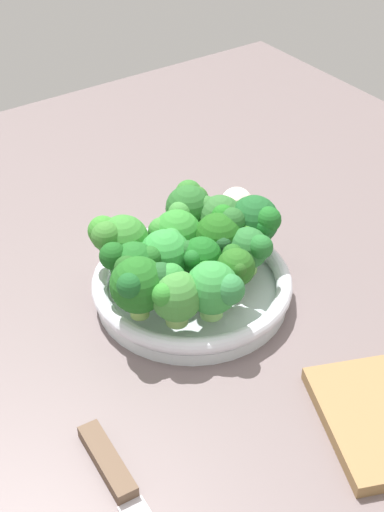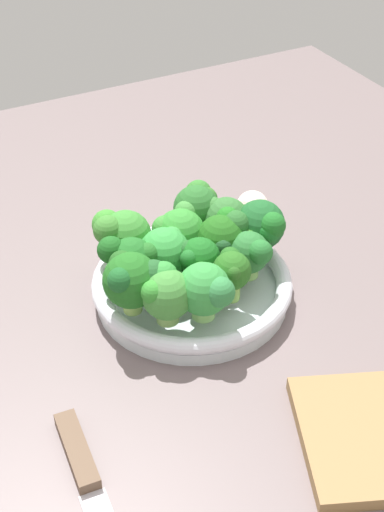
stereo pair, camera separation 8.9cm
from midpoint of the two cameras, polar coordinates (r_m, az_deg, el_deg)
The scene contains 18 objects.
ground_plane at distance 91.61cm, azimuth -3.73°, elevation -5.36°, with size 130.00×130.00×2.50cm, color #6E5F5F.
bowl at distance 92.10cm, azimuth -2.77°, elevation -2.47°, with size 25.01×25.01×3.64cm.
broccoli_floret_0 at distance 86.31cm, azimuth -7.55°, elevation -0.77°, with size 6.75×5.77×7.29cm.
broccoli_floret_1 at distance 93.23cm, azimuth -0.64°, elevation 2.87°, with size 6.02×6.56×7.15cm.
broccoli_floret_2 at distance 92.71cm, azimuth 2.17°, elevation 2.65°, with size 6.41×7.50×7.47cm.
broccoli_floret_3 at distance 90.44cm, azimuth -0.59°, elevation 1.47°, with size 6.86×6.15×7.20cm.
broccoli_floret_4 at distance 87.14cm, azimuth -2.35°, elevation -0.33°, with size 5.34×5.00×6.59cm.
broccoli_floret_5 at distance 89.51cm, azimuth 1.63°, elevation 0.55°, with size 5.36×6.80×6.20cm.
broccoli_floret_6 at distance 82.72cm, azimuth -1.37°, elevation -2.61°, with size 6.15×7.29×7.08cm.
broccoli_floret_7 at distance 90.24cm, azimuth -8.67°, elevation 1.23°, with size 7.28×7.08×7.71cm.
broccoli_floret_8 at distance 87.99cm, azimuth -5.09°, elevation -0.03°, with size 6.53×6.32×7.02cm.
broccoli_floret_9 at distance 85.57cm, azimuth 0.42°, elevation -1.03°, with size 4.59×4.94×6.42cm.
broccoli_floret_10 at distance 91.62cm, azimuth -4.08°, elevation 1.73°, with size 6.60×6.46×6.88cm.
broccoli_floret_11 at distance 82.93cm, azimuth -7.13°, elevation -2.26°, with size 7.36×6.66×7.74cm.
broccoli_floret_12 at distance 94.99cm, azimuth -2.89°, elevation 3.81°, with size 6.27×6.51×7.67cm.
broccoli_floret_13 at distance 82.16cm, azimuth -4.48°, elevation -3.04°, with size 6.10×6.23×6.96cm.
knife at distance 73.58cm, azimuth -8.55°, elevation -18.23°, with size 4.40×26.71×1.50cm.
garlic_bulb at distance 106.36cm, azimuth 1.07°, elevation 4.03°, with size 4.70×4.70×4.70cm, color white.
Camera 1 is at (-36.99, -56.41, 60.77)cm, focal length 51.75 mm.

